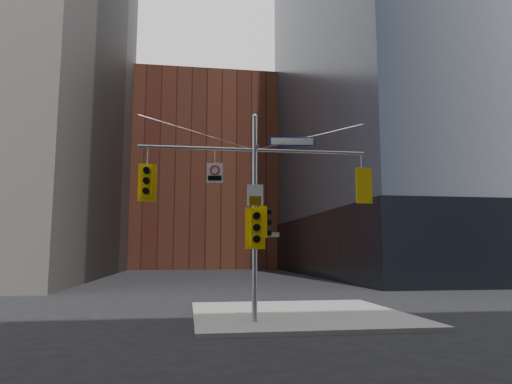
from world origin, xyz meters
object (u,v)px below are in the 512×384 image
object	(u,v)px
traffic_light_west_arm	(147,182)
regulatory_sign_arm	(215,172)
traffic_light_pole_front	(256,228)
street_sign_blade	(292,142)
traffic_light_east_arm	(362,186)
signal_assembly	(255,195)
traffic_light_pole_side	(264,222)

from	to	relation	value
traffic_light_west_arm	regulatory_sign_arm	size ratio (longest dim) A/B	1.85
traffic_light_west_arm	traffic_light_pole_front	world-z (taller)	traffic_light_west_arm
traffic_light_pole_front	street_sign_blade	distance (m)	3.38
traffic_light_east_arm	street_sign_blade	bearing A→B (deg)	-4.19
traffic_light_west_arm	traffic_light_east_arm	xyz separation A→B (m)	(7.55, -0.01, 0.00)
signal_assembly	street_sign_blade	distance (m)	2.35
street_sign_blade	traffic_light_pole_side	bearing A→B (deg)	-174.10
signal_assembly	traffic_light_pole_side	xyz separation A→B (m)	(0.33, 0.01, -0.94)
regulatory_sign_arm	traffic_light_pole_front	bearing A→B (deg)	-4.39
traffic_light_east_arm	traffic_light_pole_front	xyz separation A→B (m)	(-3.89, -0.27, -1.54)
traffic_light_pole_side	street_sign_blade	distance (m)	3.05
traffic_light_east_arm	traffic_light_west_arm	bearing A→B (deg)	-4.24
traffic_light_west_arm	street_sign_blade	distance (m)	5.24
traffic_light_east_arm	regulatory_sign_arm	distance (m)	5.30
traffic_light_west_arm	traffic_light_pole_side	world-z (taller)	traffic_light_west_arm
regulatory_sign_arm	traffic_light_west_arm	bearing A→B (deg)	-175.22
regulatory_sign_arm	street_sign_blade	bearing A→B (deg)	6.11
street_sign_blade	traffic_light_east_arm	bearing A→B (deg)	6.10
signal_assembly	traffic_light_east_arm	size ratio (longest dim) A/B	6.28
traffic_light_pole_front	street_sign_blade	size ratio (longest dim) A/B	0.90
traffic_light_east_arm	regulatory_sign_arm	world-z (taller)	regulatory_sign_arm
traffic_light_pole_side	regulatory_sign_arm	size ratio (longest dim) A/B	1.56
traffic_light_east_arm	traffic_light_pole_front	size ratio (longest dim) A/B	0.89
traffic_light_east_arm	traffic_light_pole_side	size ratio (longest dim) A/B	1.18
traffic_light_pole_side	street_sign_blade	bearing A→B (deg)	-90.50
traffic_light_west_arm	traffic_light_pole_front	distance (m)	3.98
signal_assembly	traffic_light_west_arm	bearing A→B (deg)	179.79
traffic_light_west_arm	traffic_light_pole_side	size ratio (longest dim) A/B	1.18
street_sign_blade	regulatory_sign_arm	distance (m)	2.98
signal_assembly	street_sign_blade	world-z (taller)	signal_assembly
traffic_light_east_arm	traffic_light_pole_side	xyz separation A→B (m)	(-3.57, 0.01, -1.32)
signal_assembly	traffic_light_west_arm	xyz separation A→B (m)	(-3.66, 0.01, 0.38)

